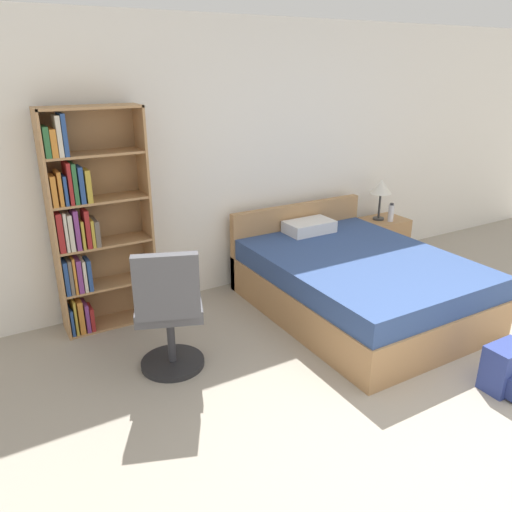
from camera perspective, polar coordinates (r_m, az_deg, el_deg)
The scene contains 8 objects.
wall_back at distance 5.11m, azimuth 0.17°, elevation 11.16°, with size 9.00×0.06×2.60m.
bookshelf at distance 4.36m, azimuth -18.63°, elevation 3.47°, with size 0.80×0.29×1.88m.
bed at distance 4.76m, azimuth 11.13°, elevation -2.82°, with size 1.58×2.09×0.81m.
office_chair at distance 3.69m, azimuth -9.91°, elevation -6.40°, with size 0.63×0.69×1.02m.
nightstand at distance 6.03m, azimuth 14.23°, elevation 1.80°, with size 0.50×0.42×0.51m.
table_lamp at distance 5.83m, azimuth 14.11°, elevation 7.55°, with size 0.24×0.24×0.46m.
water_bottle at distance 5.85m, azimuth 15.17°, elevation 4.79°, with size 0.06×0.06×0.21m.
backpack_blue at distance 4.03m, azimuth 26.74°, elevation -11.47°, with size 0.31×0.27×0.34m.
Camera 1 is at (-2.55, -1.11, 2.18)m, focal length 35.00 mm.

